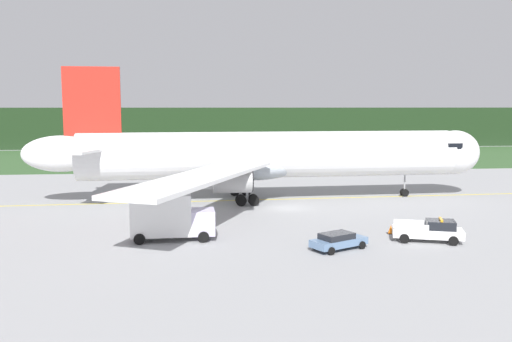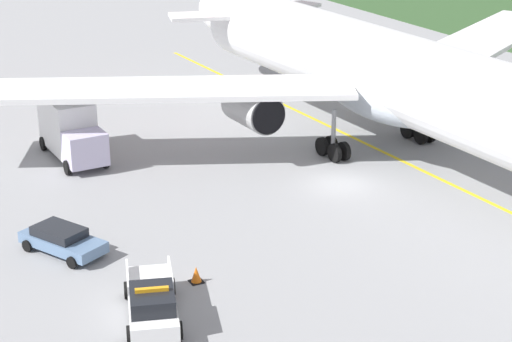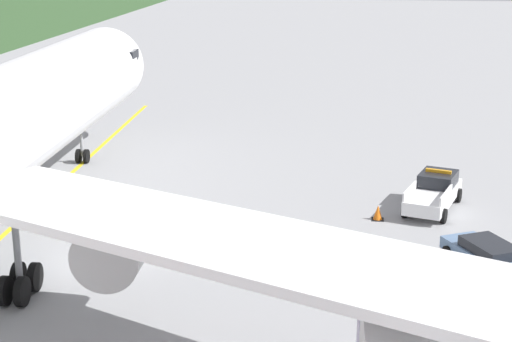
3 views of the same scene
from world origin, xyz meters
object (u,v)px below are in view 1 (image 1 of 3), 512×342
catering_truck (169,216)px  apron_cone (391,229)px  airliner (265,156)px  ops_pickup_truck (430,231)px  staff_car (338,240)px

catering_truck → apron_cone: bearing=0.7°
airliner → ops_pickup_truck: size_ratio=9.20×
catering_truck → staff_car: (12.94, -4.33, -1.26)m
catering_truck → ops_pickup_truck: bearing=-7.5°
ops_pickup_truck → apron_cone: 3.75m
staff_car → apron_cone: bearing=38.0°
apron_cone → ops_pickup_truck: bearing=-53.7°
airliner → ops_pickup_truck: (10.89, -20.98, -4.26)m
catering_truck → airliner: bearing=61.0°
apron_cone → staff_car: bearing=-142.0°
airliner → apron_cone: size_ratio=69.23×
ops_pickup_truck → catering_truck: catering_truck is taller
ops_pickup_truck → catering_truck: (-20.96, 2.78, 1.06)m
airliner → catering_truck: (-10.08, -18.20, -3.20)m
ops_pickup_truck → staff_car: size_ratio=1.21×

